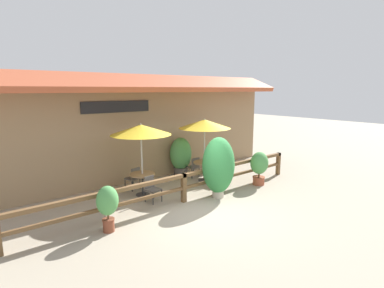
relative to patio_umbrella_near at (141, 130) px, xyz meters
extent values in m
plane|color=#9E937F|center=(0.71, -2.47, -2.29)|extent=(60.00, 60.00, 0.00)
cube|color=#997A56|center=(0.71, 1.73, -0.49)|extent=(14.00, 0.40, 3.60)
cube|color=#B25133|center=(0.71, 1.18, 1.58)|extent=(14.28, 1.48, 0.70)
cube|color=black|center=(-0.13, 1.50, 0.71)|extent=(2.65, 0.04, 0.42)
cube|color=brown|center=(0.71, -1.42, -1.40)|extent=(10.40, 0.14, 0.11)
cube|color=brown|center=(0.71, -1.42, -1.82)|extent=(10.40, 0.10, 0.09)
cube|color=brown|center=(0.71, -1.42, -1.82)|extent=(0.14, 0.14, 0.95)
cube|color=brown|center=(5.84, -1.42, -1.82)|extent=(0.14, 0.14, 0.95)
cylinder|color=#B7B2A8|center=(0.00, 0.00, -1.20)|extent=(0.06, 0.06, 2.18)
cone|color=yellow|center=(0.00, 0.00, 0.01)|extent=(2.05, 2.05, 0.34)
sphere|color=#B2ADA3|center=(0.00, 0.00, 0.18)|extent=(0.07, 0.07, 0.07)
cylinder|color=olive|center=(0.00, 0.00, -1.54)|extent=(0.88, 0.88, 0.05)
cylinder|color=#333333|center=(0.00, 0.00, -1.93)|extent=(0.07, 0.07, 0.72)
cylinder|color=#333333|center=(0.00, 0.00, -2.28)|extent=(0.48, 0.48, 0.03)
cube|color=#514C47|center=(-0.05, -0.78, -1.88)|extent=(0.49, 0.49, 0.05)
cube|color=#514C47|center=(-0.09, -0.60, -1.66)|extent=(0.40, 0.11, 0.40)
cylinder|color=#2D2D2D|center=(-0.20, -1.00, -2.10)|extent=(0.04, 0.04, 0.39)
cylinder|color=#2D2D2D|center=(0.17, -0.93, -2.10)|extent=(0.04, 0.04, 0.39)
cylinder|color=#2D2D2D|center=(-0.27, -0.63, -2.10)|extent=(0.04, 0.04, 0.39)
cylinder|color=#2D2D2D|center=(0.10, -0.56, -2.10)|extent=(0.04, 0.04, 0.39)
cube|color=#514C47|center=(0.02, 0.78, -1.88)|extent=(0.51, 0.51, 0.05)
cube|color=#514C47|center=(0.07, 0.60, -1.66)|extent=(0.40, 0.13, 0.40)
cylinder|color=#2D2D2D|center=(0.16, 1.01, -2.10)|extent=(0.04, 0.04, 0.39)
cylinder|color=#2D2D2D|center=(-0.21, 0.92, -2.10)|extent=(0.04, 0.04, 0.39)
cylinder|color=#2D2D2D|center=(0.25, 0.64, -2.10)|extent=(0.04, 0.04, 0.39)
cylinder|color=#2D2D2D|center=(-0.12, 0.55, -2.10)|extent=(0.04, 0.04, 0.39)
cylinder|color=#B7B2A8|center=(2.78, -0.07, -1.20)|extent=(0.06, 0.06, 2.18)
cone|color=yellow|center=(2.78, -0.07, 0.01)|extent=(2.05, 2.05, 0.34)
sphere|color=#B2ADA3|center=(2.78, -0.07, 0.18)|extent=(0.07, 0.07, 0.07)
cylinder|color=olive|center=(2.78, -0.07, -1.54)|extent=(0.88, 0.88, 0.05)
cylinder|color=#333333|center=(2.78, -0.07, -1.93)|extent=(0.07, 0.07, 0.72)
cylinder|color=#333333|center=(2.78, -0.07, -2.28)|extent=(0.48, 0.48, 0.03)
cube|color=#514C47|center=(2.83, -0.78, -1.88)|extent=(0.45, 0.45, 0.05)
cube|color=#514C47|center=(2.81, -0.59, -1.66)|extent=(0.40, 0.06, 0.40)
cylinder|color=#2D2D2D|center=(2.65, -0.98, -2.10)|extent=(0.04, 0.04, 0.39)
cylinder|color=#2D2D2D|center=(3.03, -0.96, -2.10)|extent=(0.04, 0.04, 0.39)
cylinder|color=#2D2D2D|center=(2.62, -0.60, -2.10)|extent=(0.04, 0.04, 0.39)
cylinder|color=#2D2D2D|center=(3.00, -0.58, -2.10)|extent=(0.04, 0.04, 0.39)
cube|color=#514C47|center=(2.76, 0.63, -1.88)|extent=(0.43, 0.43, 0.05)
cube|color=#514C47|center=(2.76, 0.44, -1.66)|extent=(0.40, 0.04, 0.40)
cylinder|color=#2D2D2D|center=(2.95, 0.82, -2.10)|extent=(0.04, 0.04, 0.39)
cylinder|color=#2D2D2D|center=(2.57, 0.83, -2.10)|extent=(0.04, 0.04, 0.39)
cylinder|color=#2D2D2D|center=(2.95, 0.44, -2.10)|extent=(0.04, 0.04, 0.39)
cylinder|color=#2D2D2D|center=(2.57, 0.45, -2.10)|extent=(0.04, 0.04, 0.39)
cylinder|color=#9E4C33|center=(4.06, -1.80, -2.14)|extent=(0.43, 0.43, 0.32)
cylinder|color=#9E4C33|center=(4.06, -1.80, -2.00)|extent=(0.47, 0.47, 0.04)
cylinder|color=brown|center=(4.06, -1.80, -1.85)|extent=(0.08, 0.08, 0.26)
ellipsoid|color=#4C934C|center=(4.06, -1.80, -1.44)|extent=(0.72, 0.65, 0.85)
cylinder|color=#B7AD99|center=(1.89, -1.80, -2.14)|extent=(0.39, 0.39, 0.31)
cylinder|color=#B7AD99|center=(1.89, -1.80, -2.01)|extent=(0.42, 0.42, 0.04)
ellipsoid|color=#338442|center=(1.89, -1.80, -1.18)|extent=(1.14, 1.03, 1.91)
cylinder|color=brown|center=(-2.05, -1.83, -2.12)|extent=(0.29, 0.29, 0.35)
cylinder|color=brown|center=(-2.05, -1.83, -1.97)|extent=(0.31, 0.31, 0.04)
cylinder|color=brown|center=(-2.05, -1.83, -1.83)|extent=(0.05, 0.05, 0.23)
ellipsoid|color=#4C934C|center=(-2.05, -1.83, -1.45)|extent=(0.57, 0.51, 0.77)
cylinder|color=#564C47|center=(2.47, 1.08, -2.11)|extent=(0.58, 0.58, 0.36)
cylinder|color=#564C47|center=(2.47, 1.08, -1.95)|extent=(0.63, 0.63, 0.04)
ellipsoid|color=#4C934C|center=(2.47, 1.08, -1.35)|extent=(0.94, 0.85, 1.38)
camera|label=1|loc=(-4.92, -8.81, 1.34)|focal=28.00mm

